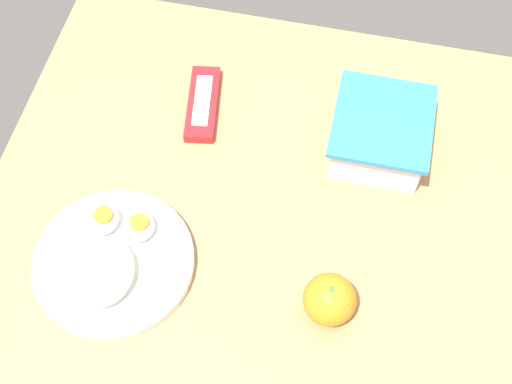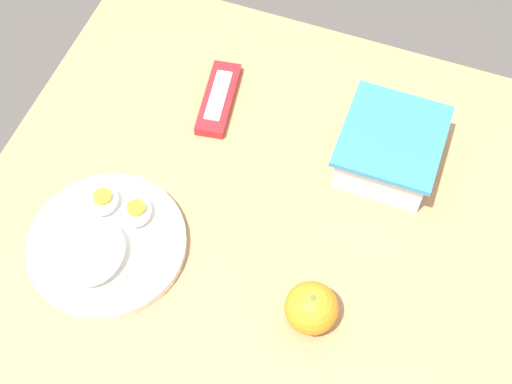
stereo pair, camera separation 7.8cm
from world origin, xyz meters
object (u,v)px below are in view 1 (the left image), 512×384
(orange_fruit, at_px, (330,300))
(rice_plate, at_px, (113,261))
(food_container, at_px, (380,135))
(candy_bar, at_px, (203,104))

(orange_fruit, distance_m, rice_plate, 0.33)
(orange_fruit, bearing_deg, rice_plate, -90.09)
(orange_fruit, relative_size, rice_plate, 0.32)
(food_container, distance_m, candy_bar, 0.30)
(orange_fruit, relative_size, candy_bar, 0.49)
(rice_plate, distance_m, candy_bar, 0.32)
(candy_bar, bearing_deg, rice_plate, -9.95)
(food_container, xyz_separation_m, rice_plate, (0.30, -0.36, -0.02))
(food_container, relative_size, rice_plate, 0.70)
(rice_plate, bearing_deg, food_container, 129.76)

